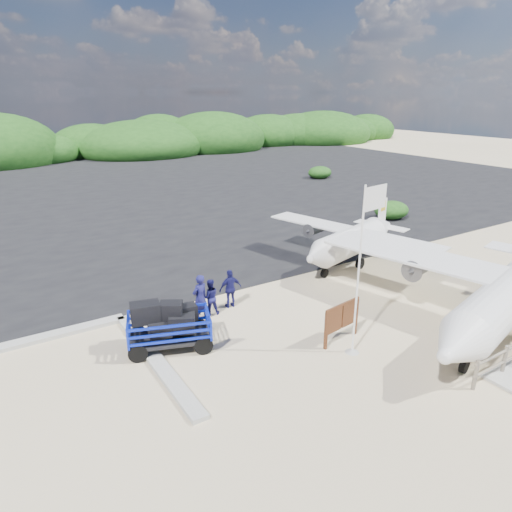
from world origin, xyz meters
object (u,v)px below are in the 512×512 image
at_px(crew_a, 200,298).
at_px(aircraft_large, 275,181).
at_px(baggage_cart, 171,348).
at_px(crew_b, 210,297).
at_px(flagpole, 352,352).
at_px(signboard, 340,341).
at_px(crew_c, 230,289).

xyz_separation_m(crew_a, aircraft_large, (19.32, 23.13, -0.95)).
xyz_separation_m(baggage_cart, crew_b, (2.34, 1.59, 0.75)).
distance_m(baggage_cart, flagpole, 6.25).
distance_m(baggage_cart, crew_a, 2.42).
xyz_separation_m(signboard, crew_c, (-1.96, 4.50, 0.82)).
xyz_separation_m(crew_b, crew_c, (1.01, 0.14, 0.07)).
relative_size(flagpole, crew_a, 3.05).
relative_size(crew_a, crew_b, 1.27).
bearing_deg(aircraft_large, flagpole, 46.17).
bearing_deg(flagpole, crew_a, 124.56).
bearing_deg(crew_b, aircraft_large, -114.55).
relative_size(crew_c, aircraft_large, 0.11).
bearing_deg(crew_a, aircraft_large, -145.69).
bearing_deg(baggage_cart, signboard, -8.44).
relative_size(flagpole, crew_c, 3.52).
bearing_deg(signboard, crew_b, 115.99).
bearing_deg(crew_c, flagpole, 114.47).
relative_size(flagpole, signboard, 3.13).
distance_m(crew_a, crew_c, 1.62).
relative_size(baggage_cart, crew_a, 1.59).
bearing_deg(crew_a, signboard, 114.89).
xyz_separation_m(crew_a, crew_b, (0.55, 0.27, -0.20)).
height_order(crew_a, crew_c, crew_a).
height_order(baggage_cart, signboard, signboard).
relative_size(flagpole, crew_b, 3.86).
relative_size(crew_b, aircraft_large, 0.10).
xyz_separation_m(baggage_cart, crew_c, (3.35, 1.73, 0.82)).
distance_m(signboard, aircraft_large, 31.47).
xyz_separation_m(flagpole, crew_a, (-3.35, 4.86, 0.95)).
relative_size(baggage_cart, signboard, 1.63).
bearing_deg(crew_c, aircraft_large, -122.28).
distance_m(crew_b, aircraft_large, 29.58).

